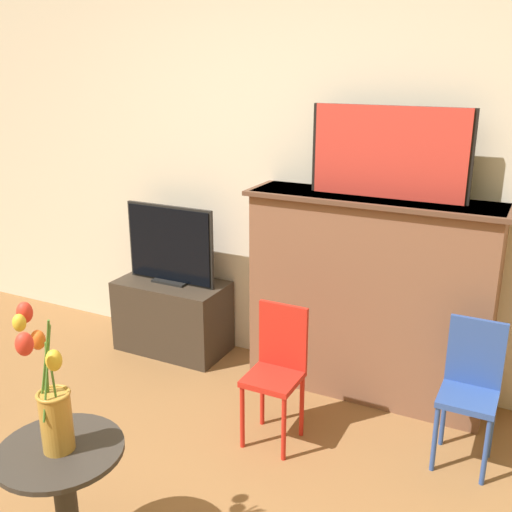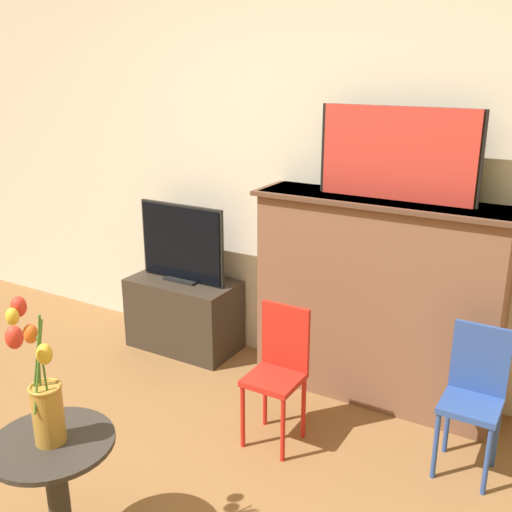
{
  "view_description": "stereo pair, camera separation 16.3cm",
  "coord_description": "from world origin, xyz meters",
  "px_view_note": "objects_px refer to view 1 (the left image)",
  "views": [
    {
      "loc": [
        1.25,
        -1.17,
        1.88
      ],
      "look_at": [
        0.1,
        1.13,
        1.04
      ],
      "focal_mm": 42.0,
      "sensor_mm": 36.0,
      "label": 1
    },
    {
      "loc": [
        1.39,
        -1.09,
        1.88
      ],
      "look_at": [
        0.1,
        1.13,
        1.04
      ],
      "focal_mm": 42.0,
      "sensor_mm": 36.0,
      "label": 2
    }
  ],
  "objects_px": {
    "tv_monitor": "(170,246)",
    "chair_blue": "(471,384)",
    "painting": "(389,153)",
    "chair_red": "(277,365)",
    "vase_tulips": "(50,399)"
  },
  "relations": [
    {
      "from": "painting",
      "to": "chair_blue",
      "type": "height_order",
      "value": "painting"
    },
    {
      "from": "chair_red",
      "to": "chair_blue",
      "type": "height_order",
      "value": "same"
    },
    {
      "from": "vase_tulips",
      "to": "chair_blue",
      "type": "bearing_deg",
      "value": 47.89
    },
    {
      "from": "chair_blue",
      "to": "painting",
      "type": "bearing_deg",
      "value": 144.84
    },
    {
      "from": "tv_monitor",
      "to": "chair_blue",
      "type": "distance_m",
      "value": 2.0
    },
    {
      "from": "chair_red",
      "to": "vase_tulips",
      "type": "height_order",
      "value": "vase_tulips"
    },
    {
      "from": "painting",
      "to": "chair_blue",
      "type": "relative_size",
      "value": 1.18
    },
    {
      "from": "painting",
      "to": "tv_monitor",
      "type": "relative_size",
      "value": 1.33
    },
    {
      "from": "painting",
      "to": "tv_monitor",
      "type": "distance_m",
      "value": 1.54
    },
    {
      "from": "tv_monitor",
      "to": "chair_red",
      "type": "bearing_deg",
      "value": -29.84
    },
    {
      "from": "painting",
      "to": "chair_blue",
      "type": "xyz_separation_m",
      "value": [
        0.57,
        -0.4,
        -1.01
      ]
    },
    {
      "from": "tv_monitor",
      "to": "vase_tulips",
      "type": "height_order",
      "value": "vase_tulips"
    },
    {
      "from": "tv_monitor",
      "to": "chair_blue",
      "type": "bearing_deg",
      "value": -10.21
    },
    {
      "from": "chair_blue",
      "to": "vase_tulips",
      "type": "bearing_deg",
      "value": -132.11
    },
    {
      "from": "tv_monitor",
      "to": "chair_blue",
      "type": "height_order",
      "value": "tv_monitor"
    }
  ]
}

